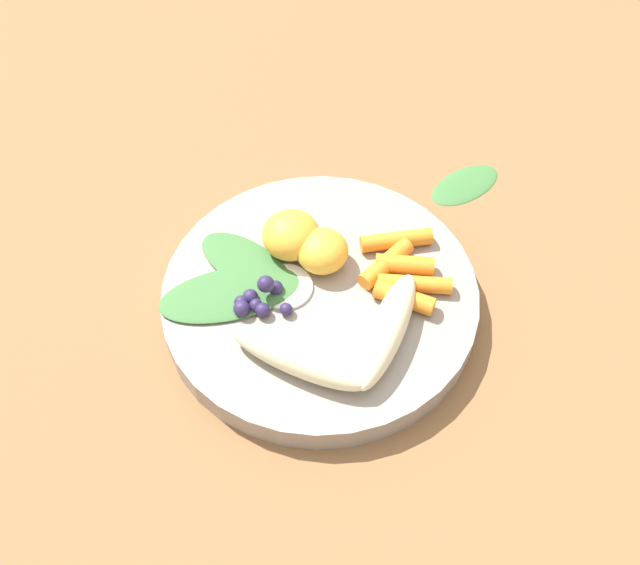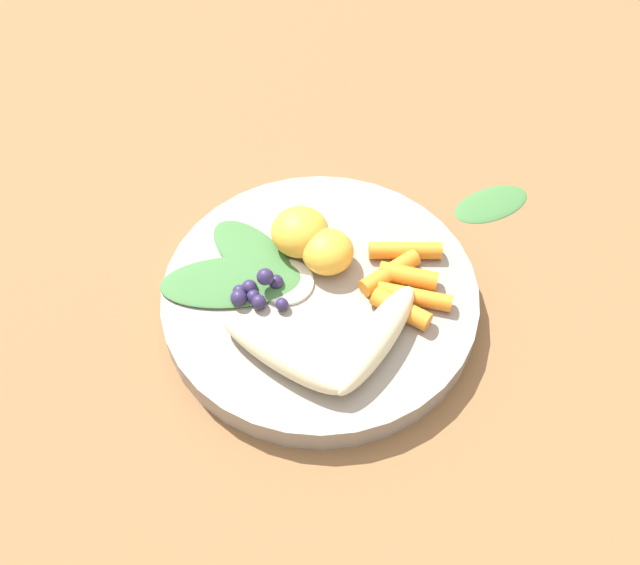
{
  "view_description": "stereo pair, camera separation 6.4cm",
  "coord_description": "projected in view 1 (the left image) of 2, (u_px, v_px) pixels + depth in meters",
  "views": [
    {
      "loc": [
        0.36,
        -0.14,
        0.55
      ],
      "look_at": [
        0.0,
        0.0,
        0.04
      ],
      "focal_mm": 42.55,
      "sensor_mm": 36.0,
      "label": 1
    },
    {
      "loc": [
        0.38,
        -0.08,
        0.55
      ],
      "look_at": [
        0.0,
        0.0,
        0.04
      ],
      "focal_mm": 42.55,
      "sensor_mm": 36.0,
      "label": 2
    }
  ],
  "objects": [
    {
      "name": "banana_peeled_left",
      "position": [
        387.0,
        330.0,
        0.61
      ],
      "size": [
        0.11,
        0.1,
        0.03
      ],
      "primitive_type": "ellipsoid",
      "rotation": [
        0.0,
        0.0,
        8.67
      ],
      "color": "beige",
      "rests_on": "bowl"
    },
    {
      "name": "coconut_shred_patch",
      "position": [
        285.0,
        287.0,
        0.65
      ],
      "size": [
        0.05,
        0.05,
        0.0
      ],
      "primitive_type": "cylinder",
      "color": "white",
      "rests_on": "bowl"
    },
    {
      "name": "carrot_small",
      "position": [
        396.0,
        240.0,
        0.67
      ],
      "size": [
        0.03,
        0.07,
        0.02
      ],
      "primitive_type": "cylinder",
      "rotation": [
        0.0,
        1.57,
        7.65
      ],
      "color": "orange",
      "rests_on": "bowl"
    },
    {
      "name": "bowl",
      "position": [
        320.0,
        298.0,
        0.66
      ],
      "size": [
        0.27,
        0.27,
        0.03
      ],
      "primitive_type": "cylinder",
      "color": "gray",
      "rests_on": "ground_plane"
    },
    {
      "name": "carrot_rear",
      "position": [
        385.0,
        262.0,
        0.66
      ],
      "size": [
        0.04,
        0.06,
        0.02
      ],
      "primitive_type": "cylinder",
      "rotation": [
        0.0,
        1.57,
        8.3
      ],
      "color": "orange",
      "rests_on": "bowl"
    },
    {
      "name": "ground_plane",
      "position": [
        320.0,
        307.0,
        0.67
      ],
      "size": [
        2.4,
        2.4,
        0.0
      ],
      "primitive_type": "plane",
      "color": "brown"
    },
    {
      "name": "carrot_front",
      "position": [
        404.0,
        298.0,
        0.63
      ],
      "size": [
        0.05,
        0.05,
        0.02
      ],
      "primitive_type": "cylinder",
      "rotation": [
        0.0,
        1.57,
        7.08
      ],
      "color": "orange",
      "rests_on": "bowl"
    },
    {
      "name": "carrot_mid_right",
      "position": [
        404.0,
        265.0,
        0.65
      ],
      "size": [
        0.04,
        0.05,
        0.02
      ],
      "primitive_type": "cylinder",
      "rotation": [
        0.0,
        1.57,
        7.39
      ],
      "color": "orange",
      "rests_on": "bowl"
    },
    {
      "name": "orange_segment_near",
      "position": [
        291.0,
        235.0,
        0.66
      ],
      "size": [
        0.05,
        0.05,
        0.04
      ],
      "primitive_type": "ellipsoid",
      "color": "#F4A833",
      "rests_on": "bowl"
    },
    {
      "name": "kale_leaf_right",
      "position": [
        230.0,
        294.0,
        0.64
      ],
      "size": [
        0.07,
        0.13,
        0.0
      ],
      "primitive_type": "ellipsoid",
      "rotation": [
        0.0,
        0.0,
        10.88
      ],
      "color": "#3D7038",
      "rests_on": "bowl"
    },
    {
      "name": "banana_peeled_right",
      "position": [
        297.0,
        357.0,
        0.59
      ],
      "size": [
        0.11,
        0.1,
        0.03
      ],
      "primitive_type": "ellipsoid",
      "rotation": [
        0.0,
        0.0,
        7.03
      ],
      "color": "beige",
      "rests_on": "bowl"
    },
    {
      "name": "kale_leaf_left",
      "position": [
        247.0,
        264.0,
        0.66
      ],
      "size": [
        0.11,
        0.09,
        0.0
      ],
      "primitive_type": "ellipsoid",
      "rotation": [
        0.0,
        0.0,
        9.95
      ],
      "color": "#3D7038",
      "rests_on": "bowl"
    },
    {
      "name": "blueberry_pile",
      "position": [
        259.0,
        300.0,
        0.63
      ],
      "size": [
        0.04,
        0.05,
        0.03
      ],
      "color": "#2D234C",
      "rests_on": "bowl"
    },
    {
      "name": "carrot_mid_left",
      "position": [
        414.0,
        284.0,
        0.64
      ],
      "size": [
        0.04,
        0.06,
        0.01
      ],
      "primitive_type": "cylinder",
      "rotation": [
        0.0,
        1.57,
        7.4
      ],
      "color": "orange",
      "rests_on": "bowl"
    },
    {
      "name": "orange_segment_far",
      "position": [
        322.0,
        251.0,
        0.65
      ],
      "size": [
        0.05,
        0.05,
        0.03
      ],
      "primitive_type": "ellipsoid",
      "color": "#F4A833",
      "rests_on": "bowl"
    },
    {
      "name": "kale_leaf_stray",
      "position": [
        465.0,
        183.0,
        0.76
      ],
      "size": [
        0.06,
        0.09,
        0.01
      ],
      "primitive_type": "ellipsoid",
      "rotation": [
        0.0,
        0.0,
        1.82
      ],
      "color": "#3D7038",
      "rests_on": "ground_plane"
    }
  ]
}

